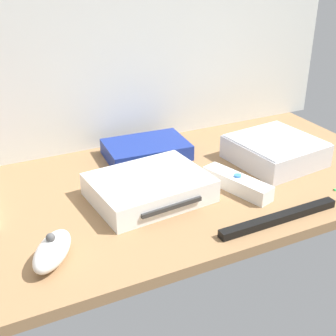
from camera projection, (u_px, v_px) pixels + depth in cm
name	position (u px, v px, depth cm)	size (l,w,h in cm)	color
ground_plane	(168.00, 190.00, 91.53)	(100.00, 48.00, 2.00)	#936D47
back_wall	(117.00, 2.00, 96.65)	(110.00, 1.20, 64.00)	silver
game_console	(149.00, 188.00, 86.01)	(22.34, 17.90, 4.40)	white
mini_computer	(274.00, 150.00, 100.28)	(18.80, 18.80, 5.30)	silver
network_router	(146.00, 150.00, 102.75)	(18.71, 13.19, 3.40)	navy
remote_wand	(237.00, 183.00, 88.92)	(7.76, 15.21, 3.40)	white
remote_nunchuk	(52.00, 251.00, 68.82)	(9.47, 10.66, 5.10)	white
sensor_bar	(279.00, 218.00, 79.39)	(24.00, 1.80, 1.40)	black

